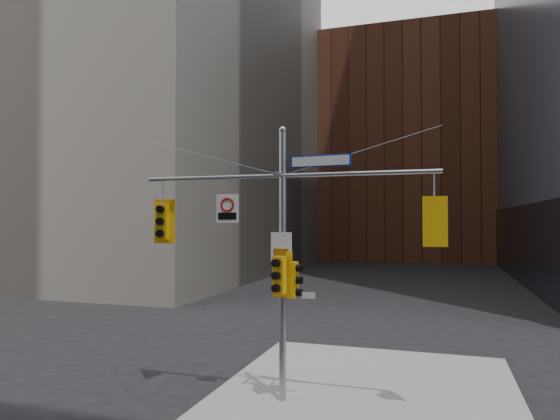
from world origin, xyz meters
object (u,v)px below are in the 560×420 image
Objects in this scene: signal_assembly at (283,236)px; traffic_light_west_arm at (162,221)px; street_sign_blade at (320,161)px; regulatory_sign_arm at (227,208)px; traffic_light_east_arm at (434,221)px; traffic_light_pole_side at (294,280)px; traffic_light_pole_front at (279,275)px.

signal_assembly reaches higher than traffic_light_west_arm.
regulatory_sign_arm is at bearing -175.03° from street_sign_blade.
traffic_light_pole_side is (-3.48, 0.00, -1.52)m from traffic_light_east_arm.
signal_assembly reaches higher than traffic_light_pole_front.
street_sign_blade is at bearing 0.16° from signal_assembly.
signal_assembly is 1.02m from traffic_light_pole_front.
traffic_light_east_arm is at bearing -11.04° from traffic_light_west_arm.
signal_assembly is 1.18m from traffic_light_pole_side.
traffic_light_pole_side is at bearing 0.53° from signal_assembly.
traffic_light_west_arm is 1.05× the size of traffic_light_east_arm.
street_sign_blade is (-2.79, 0.00, 1.55)m from traffic_light_east_arm.
street_sign_blade is (1.01, 0.00, 1.93)m from signal_assembly.
traffic_light_pole_front is 1.53× the size of regulatory_sign_arm.
regulatory_sign_arm is at bearing 96.71° from traffic_light_pole_side.
traffic_light_east_arm is at bearing 4.42° from street_sign_blade.
traffic_light_east_arm is (7.38, -0.01, -0.00)m from traffic_light_west_arm.
traffic_light_east_arm is at bearing 15.61° from traffic_light_pole_front.
traffic_light_east_arm is (3.80, 0.00, 0.38)m from signal_assembly.
traffic_light_pole_front is 0.73× the size of street_sign_blade.
traffic_light_west_arm reaches higher than traffic_light_pole_front.
traffic_light_west_arm is (-3.58, 0.01, 0.38)m from signal_assembly.
traffic_light_pole_front is (0.00, -0.27, -0.99)m from signal_assembly.
traffic_light_west_arm is at bearing 95.85° from traffic_light_pole_side.
traffic_light_west_arm is 0.77× the size of street_sign_blade.
traffic_light_pole_side is 2.67m from regulatory_sign_arm.
traffic_light_east_arm is at bearing -84.03° from traffic_light_pole_side.
signal_assembly is at bearing -6.14° from regulatory_sign_arm.
regulatory_sign_arm is (-1.56, -0.02, 0.76)m from signal_assembly.
traffic_light_pole_front is at bearing 136.37° from traffic_light_pole_side.
signal_assembly is 10.34× the size of regulatory_sign_arm.
regulatory_sign_arm is (-1.88, -0.02, 1.90)m from traffic_light_pole_side.
regulatory_sign_arm is at bearing -179.26° from signal_assembly.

